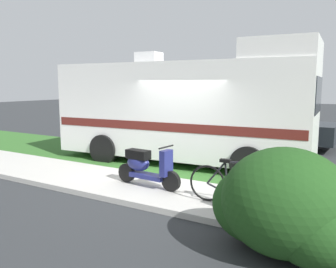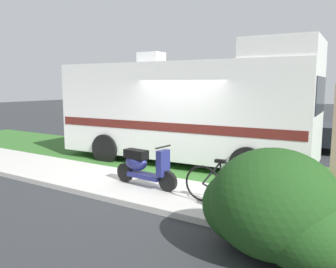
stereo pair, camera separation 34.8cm
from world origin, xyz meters
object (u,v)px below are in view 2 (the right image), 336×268
object	(u,v)px
motorhome_rv	(187,109)
bicycle	(230,185)
pickup_truck_near	(255,120)
scooter	(143,166)

from	to	relation	value
motorhome_rv	bicycle	xyz separation A→B (m)	(2.68, -3.06, -1.15)
bicycle	pickup_truck_near	world-z (taller)	pickup_truck_near
scooter	pickup_truck_near	size ratio (longest dim) A/B	0.32
motorhome_rv	scooter	distance (m)	3.13
motorhome_rv	scooter	size ratio (longest dim) A/B	4.48
bicycle	pickup_truck_near	bearing A→B (deg)	105.70
motorhome_rv	bicycle	bearing A→B (deg)	-48.72
motorhome_rv	pickup_truck_near	bearing A→B (deg)	83.21
scooter	bicycle	world-z (taller)	scooter
motorhome_rv	pickup_truck_near	size ratio (longest dim) A/B	1.44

